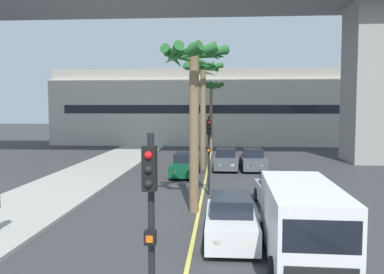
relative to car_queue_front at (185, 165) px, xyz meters
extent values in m
cube|color=#DBCC4C|center=(1.41, -3.46, -0.72)|extent=(0.14, 56.00, 0.01)
cube|color=gray|center=(14.48, 8.06, 5.86)|extent=(2.80, 4.40, 13.17)
cube|color=beige|center=(1.41, 24.33, 3.29)|extent=(39.58, 8.00, 8.02)
cube|color=#9C998D|center=(1.41, 24.33, 7.90)|extent=(38.79, 7.20, 1.20)
cube|color=black|center=(1.41, 20.31, 3.69)|extent=(35.62, 0.04, 1.00)
cube|color=#0C4728|center=(0.00, -0.03, -0.14)|extent=(1.78, 4.13, 0.80)
cube|color=black|center=(0.00, 0.12, 0.54)|extent=(1.43, 2.08, 0.60)
cube|color=#F2EDCC|center=(0.43, -2.05, -0.09)|extent=(0.24, 0.08, 0.14)
cube|color=#F2EDCC|center=(-0.51, -2.03, -0.09)|extent=(0.24, 0.08, 0.14)
cylinder|color=black|center=(0.78, -1.32, -0.40)|extent=(0.23, 0.64, 0.64)
cylinder|color=black|center=(-0.83, -1.29, -0.40)|extent=(0.23, 0.64, 0.64)
cylinder|color=black|center=(0.83, 1.22, -0.40)|extent=(0.23, 0.64, 0.64)
cylinder|color=black|center=(-0.78, 1.25, -0.40)|extent=(0.23, 0.64, 0.64)
cube|color=white|center=(2.72, -13.00, -0.14)|extent=(1.72, 4.11, 0.80)
cube|color=black|center=(2.72, -12.85, 0.54)|extent=(1.40, 2.06, 0.60)
cube|color=#F2EDCC|center=(3.20, -15.01, -0.09)|extent=(0.24, 0.08, 0.14)
cube|color=#F2EDCC|center=(2.27, -15.01, -0.09)|extent=(0.24, 0.08, 0.14)
cylinder|color=black|center=(3.54, -14.27, -0.40)|extent=(0.22, 0.64, 0.64)
cylinder|color=black|center=(1.92, -14.28, -0.40)|extent=(0.22, 0.64, 0.64)
cylinder|color=black|center=(3.53, -11.73, -0.40)|extent=(0.22, 0.64, 0.64)
cylinder|color=black|center=(1.91, -11.73, -0.40)|extent=(0.22, 0.64, 0.64)
cube|color=#4C5156|center=(2.77, 3.01, -0.14)|extent=(1.76, 4.13, 0.80)
cube|color=black|center=(2.77, 3.16, 0.54)|extent=(1.42, 2.07, 0.60)
cube|color=#F2EDCC|center=(3.21, 0.99, -0.09)|extent=(0.24, 0.08, 0.14)
cube|color=#F2EDCC|center=(2.27, 1.01, -0.09)|extent=(0.24, 0.08, 0.14)
cylinder|color=black|center=(3.56, 1.73, -0.40)|extent=(0.23, 0.64, 0.64)
cylinder|color=black|center=(1.94, 1.75, -0.40)|extent=(0.23, 0.64, 0.64)
cylinder|color=black|center=(3.60, 4.27, -0.40)|extent=(0.23, 0.64, 0.64)
cylinder|color=black|center=(1.98, 4.29, -0.40)|extent=(0.23, 0.64, 0.64)
cube|color=#B7BABF|center=(5.03, -8.18, -0.14)|extent=(1.85, 4.16, 0.80)
cube|color=black|center=(5.02, -8.03, 0.54)|extent=(1.47, 2.10, 0.60)
cube|color=#F2EDCC|center=(5.57, -10.17, -0.09)|extent=(0.24, 0.09, 0.14)
cube|color=#F2EDCC|center=(4.63, -10.20, -0.09)|extent=(0.24, 0.09, 0.14)
cylinder|color=black|center=(5.88, -9.42, -0.40)|extent=(0.24, 0.65, 0.64)
cylinder|color=black|center=(4.27, -9.48, -0.40)|extent=(0.24, 0.65, 0.64)
cylinder|color=black|center=(5.79, -6.88, -0.40)|extent=(0.24, 0.65, 0.64)
cylinder|color=black|center=(4.18, -6.94, -0.40)|extent=(0.24, 0.65, 0.64)
cube|color=#4C5156|center=(4.76, 2.95, -0.14)|extent=(1.77, 4.13, 0.80)
cube|color=black|center=(4.76, 3.10, 0.54)|extent=(1.43, 2.08, 0.60)
cube|color=#F2EDCC|center=(5.27, 0.95, -0.09)|extent=(0.24, 0.08, 0.14)
cube|color=#F2EDCC|center=(4.33, 0.93, -0.09)|extent=(0.24, 0.08, 0.14)
cylinder|color=black|center=(5.60, 1.69, -0.40)|extent=(0.23, 0.64, 0.64)
cylinder|color=black|center=(3.98, 1.66, -0.40)|extent=(0.23, 0.64, 0.64)
cylinder|color=black|center=(5.55, 4.24, -0.40)|extent=(0.23, 0.64, 0.64)
cylinder|color=black|center=(3.93, 4.21, -0.40)|extent=(0.23, 0.64, 0.64)
cube|color=white|center=(4.76, -14.87, 0.59)|extent=(2.14, 5.25, 2.10)
cube|color=black|center=(4.69, -17.43, 0.94)|extent=(1.80, 0.13, 0.80)
cylinder|color=black|center=(5.66, -16.46, -0.34)|extent=(0.28, 0.77, 0.76)
cylinder|color=black|center=(3.76, -16.41, -0.34)|extent=(0.28, 0.77, 0.76)
cylinder|color=black|center=(5.75, -13.34, -0.34)|extent=(0.28, 0.77, 0.76)
cylinder|color=black|center=(3.85, -13.29, -0.34)|extent=(0.28, 0.77, 0.76)
cylinder|color=black|center=(1.15, -19.86, 1.38)|extent=(0.12, 0.12, 4.20)
cube|color=black|center=(1.15, -20.00, 2.88)|extent=(0.24, 0.20, 0.76)
sphere|color=red|center=(1.15, -20.10, 3.12)|extent=(0.14, 0.14, 0.14)
sphere|color=black|center=(1.15, -20.10, 2.88)|extent=(0.14, 0.14, 0.14)
sphere|color=black|center=(1.15, -20.10, 2.64)|extent=(0.14, 0.14, 0.14)
cube|color=black|center=(1.15, -19.98, 1.68)|extent=(0.20, 0.16, 0.24)
cube|color=orange|center=(1.15, -20.06, 1.68)|extent=(0.12, 0.03, 0.12)
cylinder|color=black|center=(1.75, -5.75, 1.38)|extent=(0.12, 0.12, 4.20)
cube|color=black|center=(1.75, -5.89, 2.88)|extent=(0.24, 0.20, 0.76)
sphere|color=red|center=(1.75, -5.99, 3.12)|extent=(0.14, 0.14, 0.14)
sphere|color=black|center=(1.75, -5.99, 2.88)|extent=(0.14, 0.14, 0.14)
sphere|color=black|center=(1.75, -5.99, 2.64)|extent=(0.14, 0.14, 0.14)
cube|color=black|center=(1.75, -5.87, 1.68)|extent=(0.20, 0.16, 0.24)
cube|color=orange|center=(1.75, -5.95, 1.68)|extent=(0.12, 0.03, 0.12)
cylinder|color=brown|center=(1.20, -9.22, 2.77)|extent=(0.42, 0.42, 6.98)
sphere|color=#236028|center=(1.20, -9.22, 6.41)|extent=(0.60, 0.60, 0.60)
cone|color=#236028|center=(2.16, -9.09, 6.14)|extent=(0.70, 2.03, 0.95)
cone|color=#236028|center=(1.99, -8.66, 6.22)|extent=(1.51, 1.88, 0.80)
cone|color=#236028|center=(1.32, -8.25, 6.05)|extent=(2.02, 0.68, 1.10)
cone|color=#236028|center=(0.74, -8.36, 6.14)|extent=(1.97, 1.33, 0.95)
cone|color=#236028|center=(0.27, -8.94, 6.09)|extent=(0.99, 2.03, 1.02)
cone|color=#236028|center=(0.31, -9.61, 6.15)|extent=(1.20, 2.00, 0.94)
cone|color=#236028|center=(0.73, -10.07, 6.08)|extent=(1.95, 1.35, 1.04)
cone|color=#236028|center=(1.25, -10.19, 6.11)|extent=(2.01, 0.55, 1.00)
cone|color=#236028|center=(1.96, -9.82, 6.17)|extent=(1.58, 1.84, 0.89)
cylinder|color=brown|center=(1.05, 3.18, 3.07)|extent=(0.41, 0.41, 7.59)
sphere|color=#236028|center=(1.05, 3.18, 7.02)|extent=(0.60, 0.60, 0.60)
cone|color=#236028|center=(2.05, 3.18, 6.67)|extent=(0.44, 2.04, 1.08)
cone|color=#236028|center=(1.66, 3.98, 6.80)|extent=(1.90, 1.59, 0.86)
cone|color=#236028|center=(1.00, 4.18, 6.67)|extent=(2.06, 0.54, 1.07)
cone|color=#236028|center=(0.37, 3.91, 6.69)|extent=(1.79, 1.72, 1.03)
cone|color=#236028|center=(0.05, 3.27, 6.78)|extent=(0.62, 2.08, 0.90)
cone|color=#236028|center=(0.42, 2.41, 6.81)|extent=(1.87, 1.64, 0.84)
cone|color=#236028|center=(0.97, 2.18, 6.68)|extent=(2.07, 0.60, 1.05)
cone|color=#236028|center=(1.65, 2.38, 6.78)|extent=(1.91, 1.58, 0.89)
cylinder|color=brown|center=(1.39, 14.47, 2.70)|extent=(0.32, 0.32, 6.84)
sphere|color=#236028|center=(1.39, 14.47, 6.27)|extent=(0.60, 0.60, 0.60)
cone|color=#236028|center=(2.27, 14.48, 6.05)|extent=(0.47, 1.82, 0.85)
cone|color=#236028|center=(1.85, 15.21, 6.06)|extent=(1.77, 1.33, 0.84)
cone|color=#236028|center=(1.29, 15.34, 6.00)|extent=(1.85, 0.65, 0.94)
cone|color=#236028|center=(0.59, 14.82, 6.00)|extent=(1.13, 1.83, 0.94)
cone|color=#236028|center=(0.64, 14.01, 5.93)|extent=(1.31, 1.77, 1.05)
cone|color=#236028|center=(1.24, 13.60, 6.00)|extent=(1.86, 0.75, 0.94)
cone|color=#236028|center=(1.87, 13.73, 6.02)|extent=(1.76, 1.36, 0.91)
camera|label=1|loc=(2.34, -26.63, 3.92)|focal=37.36mm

